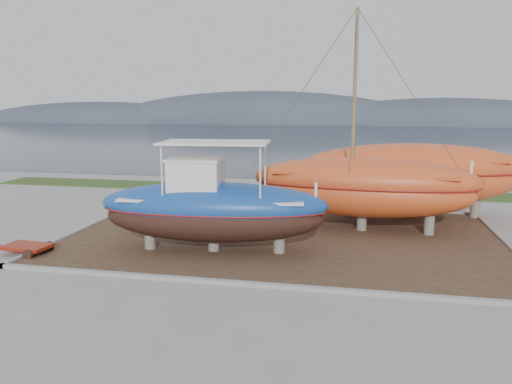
% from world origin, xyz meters
% --- Properties ---
extents(ground, '(140.00, 140.00, 0.00)m').
position_xyz_m(ground, '(0.00, 0.00, 0.00)').
color(ground, gray).
rests_on(ground, ground).
extents(dirt_patch, '(18.00, 12.00, 0.06)m').
position_xyz_m(dirt_patch, '(0.00, 4.00, 0.03)').
color(dirt_patch, '#422D1E').
rests_on(dirt_patch, ground).
extents(curb_frame, '(18.60, 12.60, 0.15)m').
position_xyz_m(curb_frame, '(0.00, 4.00, 0.07)').
color(curb_frame, gray).
rests_on(curb_frame, ground).
extents(grass_strip, '(44.00, 3.00, 0.08)m').
position_xyz_m(grass_strip, '(0.00, 15.50, 0.04)').
color(grass_strip, '#284219').
rests_on(grass_strip, ground).
extents(sea, '(260.00, 100.00, 0.04)m').
position_xyz_m(sea, '(0.00, 70.00, 0.00)').
color(sea, '#182130').
rests_on(sea, ground).
extents(mountain_ridge, '(200.00, 36.00, 20.00)m').
position_xyz_m(mountain_ridge, '(0.00, 125.00, 0.00)').
color(mountain_ridge, '#333D49').
rests_on(mountain_ridge, ground).
extents(blue_caique, '(9.04, 3.56, 4.24)m').
position_xyz_m(blue_caique, '(-2.35, 1.28, 2.18)').
color(blue_caique, '#184797').
rests_on(blue_caique, dirt_patch).
extents(white_dinghy, '(4.48, 2.73, 1.26)m').
position_xyz_m(white_dinghy, '(-5.84, 4.81, 0.69)').
color(white_dinghy, white).
rests_on(white_dinghy, dirt_patch).
extents(orange_sailboat, '(10.18, 3.58, 9.62)m').
position_xyz_m(orange_sailboat, '(3.30, 5.66, 4.87)').
color(orange_sailboat, '#CD4D1F').
rests_on(orange_sailboat, dirt_patch).
extents(orange_bare_hull, '(11.28, 4.70, 3.59)m').
position_xyz_m(orange_bare_hull, '(5.73, 8.94, 1.85)').
color(orange_bare_hull, '#CD4D1F').
rests_on(orange_bare_hull, dirt_patch).
extents(red_trailer, '(2.68, 1.52, 0.37)m').
position_xyz_m(red_trailer, '(-9.28, -0.46, 0.18)').
color(red_trailer, maroon).
rests_on(red_trailer, ground).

